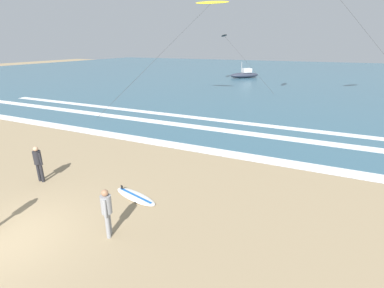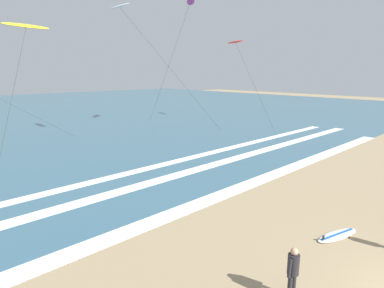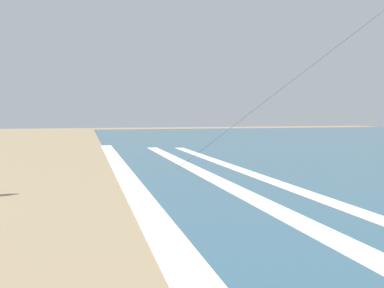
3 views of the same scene
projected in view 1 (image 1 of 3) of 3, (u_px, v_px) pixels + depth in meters
name	position (u px, v px, depth m)	size (l,w,h in m)	color
ground_plane	(9.00, 239.00, 8.59)	(160.00, 160.00, 0.00)	#9E8763
ocean_surface	(280.00, 74.00, 54.83)	(140.00, 90.00, 0.01)	#386075
wave_foam_shoreline	(145.00, 140.00, 17.32)	(50.33, 1.01, 0.01)	white
wave_foam_mid_break	(219.00, 130.00, 19.44)	(49.49, 0.94, 0.01)	white
wave_foam_outer_break	(230.00, 122.00, 21.48)	(47.74, 0.82, 0.01)	white
surfer_foreground_main	(38.00, 161.00, 11.89)	(0.51, 0.32, 1.60)	#232328
surfer_right_near	(107.00, 209.00, 8.44)	(0.33, 0.49, 1.60)	gray
surfboard_foreground_flat	(135.00, 196.00, 10.90)	(2.18, 1.10, 0.25)	silver
kite_black_mid_center	(224.00, 36.00, 41.33)	(9.93, 9.85, 6.94)	black
kite_yellow_far_left	(211.00, 3.00, 26.22)	(7.22, 11.20, 9.46)	yellow
offshore_boat	(245.00, 75.00, 48.62)	(5.02, 4.72, 2.70)	#2D3342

